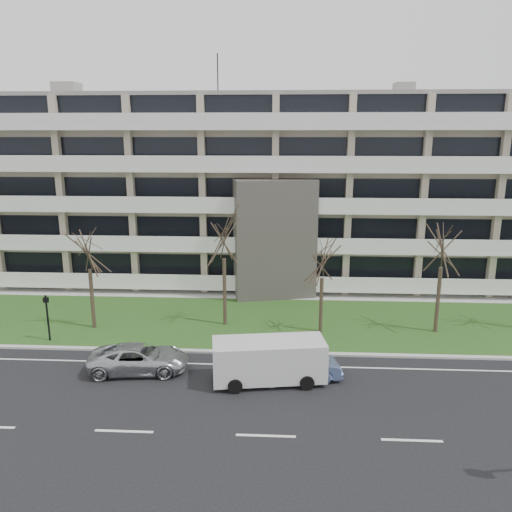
# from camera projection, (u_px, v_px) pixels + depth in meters

# --- Properties ---
(ground) EXTENTS (160.00, 160.00, 0.00)m
(ground) POSITION_uv_depth(u_px,v_px,m) (266.00, 436.00, 20.75)
(ground) COLOR black
(ground) RESTS_ON ground
(grass_verge) EXTENTS (90.00, 10.00, 0.06)m
(grass_verge) POSITION_uv_depth(u_px,v_px,m) (273.00, 321.00, 33.35)
(grass_verge) COLOR #204818
(grass_verge) RESTS_ON ground
(curb) EXTENTS (90.00, 0.35, 0.12)m
(curb) POSITION_uv_depth(u_px,v_px,m) (271.00, 353.00, 28.49)
(curb) COLOR #B2B2AD
(curb) RESTS_ON ground
(sidewalk) EXTENTS (90.00, 2.00, 0.08)m
(sidewalk) POSITION_uv_depth(u_px,v_px,m) (274.00, 295.00, 38.68)
(sidewalk) COLOR #B2B2AD
(sidewalk) RESTS_ON ground
(lane_edge_line) EXTENTS (90.00, 0.12, 0.01)m
(lane_edge_line) POSITION_uv_depth(u_px,v_px,m) (270.00, 365.00, 27.05)
(lane_edge_line) COLOR white
(lane_edge_line) RESTS_ON ground
(apartment_building) EXTENTS (60.50, 15.10, 18.75)m
(apartment_building) POSITION_uv_depth(u_px,v_px,m) (276.00, 188.00, 43.49)
(apartment_building) COLOR tan
(apartment_building) RESTS_ON ground
(silver_pickup) EXTENTS (5.37, 2.91, 1.43)m
(silver_pickup) POSITION_uv_depth(u_px,v_px,m) (139.00, 358.00, 26.28)
(silver_pickup) COLOR #B3B6BB
(silver_pickup) RESTS_ON ground
(blue_sedan) EXTENTS (4.75, 2.44, 1.49)m
(blue_sedan) POSITION_uv_depth(u_px,v_px,m) (296.00, 366.00, 25.34)
(blue_sedan) COLOR #7791CE
(blue_sedan) RESTS_ON ground
(white_van) EXTENTS (5.88, 2.95, 2.18)m
(white_van) POSITION_uv_depth(u_px,v_px,m) (270.00, 357.00, 25.06)
(white_van) COLOR silver
(white_van) RESTS_ON ground
(pedestrian_signal) EXTENTS (0.33, 0.30, 2.92)m
(pedestrian_signal) POSITION_uv_depth(u_px,v_px,m) (47.00, 312.00, 29.80)
(pedestrian_signal) COLOR black
(pedestrian_signal) RESTS_ON ground
(tree_2) EXTENTS (3.53, 3.53, 7.05)m
(tree_2) POSITION_uv_depth(u_px,v_px,m) (88.00, 245.00, 31.01)
(tree_2) COLOR #382B21
(tree_2) RESTS_ON ground
(tree_3) EXTENTS (4.02, 4.02, 8.04)m
(tree_3) POSITION_uv_depth(u_px,v_px,m) (224.00, 232.00, 31.35)
(tree_3) COLOR #382B21
(tree_3) RESTS_ON ground
(tree_4) EXTENTS (3.19, 3.19, 6.38)m
(tree_4) POSITION_uv_depth(u_px,v_px,m) (323.00, 256.00, 30.45)
(tree_4) COLOR #382B21
(tree_4) RESTS_ON ground
(tree_5) EXTENTS (3.80, 3.80, 7.60)m
(tree_5) POSITION_uv_depth(u_px,v_px,m) (443.00, 241.00, 30.22)
(tree_5) COLOR #382B21
(tree_5) RESTS_ON ground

